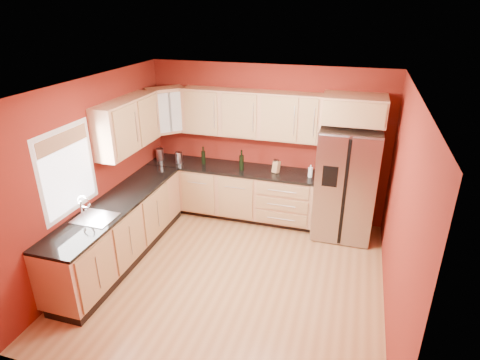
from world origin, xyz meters
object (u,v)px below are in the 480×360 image
Objects in this scene: refrigerator at (345,183)px; soap_dispenser at (310,171)px; knife_block at (276,167)px; wine_bottle_a at (203,155)px; canister_left at (160,154)px.

soap_dispenser is at bearing 177.60° from refrigerator.
soap_dispenser is (0.56, -0.03, 0.00)m from knife_block.
wine_bottle_a reaches higher than knife_block.
canister_left is 1.10× the size of knife_block.
soap_dispenser is (1.84, -0.05, -0.05)m from wine_bottle_a.
knife_block is 0.95× the size of soap_dispenser.
soap_dispenser is at bearing 20.31° from knife_block.
wine_bottle_a is (0.80, 0.05, 0.05)m from canister_left.
knife_block is at bearing 0.98° from canister_left.
knife_block is at bearing 176.59° from soap_dispenser.
refrigerator is 8.74× the size of soap_dispenser.
canister_left is 2.64m from soap_dispenser.
knife_block is (2.08, 0.04, -0.01)m from canister_left.
canister_left is at bearing -155.30° from knife_block.
wine_bottle_a is 1.53× the size of soap_dispenser.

